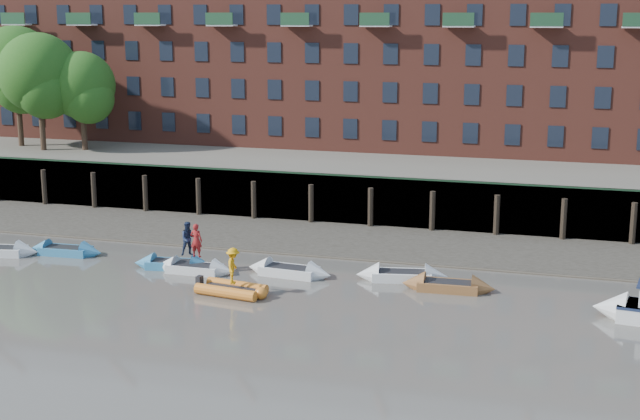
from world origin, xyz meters
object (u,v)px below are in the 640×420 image
at_px(rowboat_6, 448,286).
at_px(person_rower_a, 196,240).
at_px(person_rower_b, 189,239).
at_px(rowboat_2, 173,264).
at_px(rowboat_5, 402,276).
at_px(rowboat_3, 195,268).
at_px(rowboat_4, 289,271).
at_px(person_rib_crew, 233,266).
at_px(rib_tender, 234,289).
at_px(rowboat_1, 66,251).

relative_size(rowboat_6, person_rower_a, 2.60).
relative_size(person_rower_a, person_rower_b, 0.98).
xyz_separation_m(rowboat_2, rowboat_5, (12.32, 1.35, 0.02)).
xyz_separation_m(rowboat_3, rowboat_4, (5.00, 0.92, 0.01)).
bearing_deg(rowboat_2, rowboat_4, -3.08).
bearing_deg(rowboat_3, rowboat_2, 164.36).
relative_size(rowboat_4, rowboat_5, 0.98).
bearing_deg(rowboat_4, rowboat_3, -164.37).
distance_m(rowboat_6, person_rower_a, 13.42).
xyz_separation_m(person_rower_b, person_rib_crew, (3.81, -3.19, -0.31)).
xyz_separation_m(rowboat_2, rowboat_4, (6.44, 0.51, 0.02)).
distance_m(rib_tender, person_rib_crew, 1.21).
distance_m(rowboat_1, rowboat_6, 22.06).
height_order(rowboat_6, rib_tender, rowboat_6).
relative_size(rowboat_2, rowboat_4, 0.94).
bearing_deg(rowboat_2, person_rib_crew, -42.46).
height_order(person_rower_a, person_rower_b, person_rower_b).
height_order(rowboat_4, rowboat_6, rowboat_4).
height_order(rowboat_6, person_rower_a, person_rower_a).
distance_m(rowboat_2, rowboat_4, 6.46).
relative_size(rowboat_2, person_rower_b, 2.45).
bearing_deg(rib_tender, person_rower_b, 148.56).
relative_size(rowboat_1, rowboat_4, 0.94).
distance_m(rowboat_1, person_rower_b, 8.43).
relative_size(rowboat_4, rowboat_6, 1.02).
xyz_separation_m(rowboat_4, rowboat_5, (5.88, 0.84, 0.00)).
relative_size(rowboat_6, rib_tender, 1.28).
bearing_deg(rowboat_4, rowboat_5, 13.36).
bearing_deg(rowboat_4, person_rib_crew, -106.82).
distance_m(rowboat_5, rowboat_6, 2.79).
bearing_deg(rowboat_3, rowboat_4, 10.78).
xyz_separation_m(rowboat_6, rib_tender, (-10.00, -3.64, 0.03)).
bearing_deg(rowboat_6, person_rower_a, -179.94).
bearing_deg(rowboat_1, rowboat_4, -4.44).
xyz_separation_m(rowboat_2, person_rower_a, (1.57, -0.36, 1.55)).
xyz_separation_m(rowboat_3, person_rower_a, (0.13, 0.05, 1.55)).
xyz_separation_m(rib_tender, person_rower_b, (-3.83, 3.18, 1.52)).
bearing_deg(rowboat_6, rowboat_1, 175.86).
height_order(rowboat_1, rib_tender, rowboat_1).
relative_size(rowboat_5, rib_tender, 1.33).
distance_m(rowboat_4, rib_tender, 4.19).
height_order(rowboat_3, person_rib_crew, person_rib_crew).
bearing_deg(rowboat_5, rowboat_3, 178.56).
bearing_deg(person_rower_b, rowboat_4, -28.21).
relative_size(person_rower_a, person_rib_crew, 1.01).
relative_size(rowboat_1, rowboat_6, 0.96).
height_order(rowboat_2, rowboat_3, rowboat_3).
bearing_deg(rowboat_5, person_rib_crew, -158.19).
distance_m(person_rower_a, person_rower_b, 0.54).
bearing_deg(rowboat_2, person_rower_b, -18.28).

